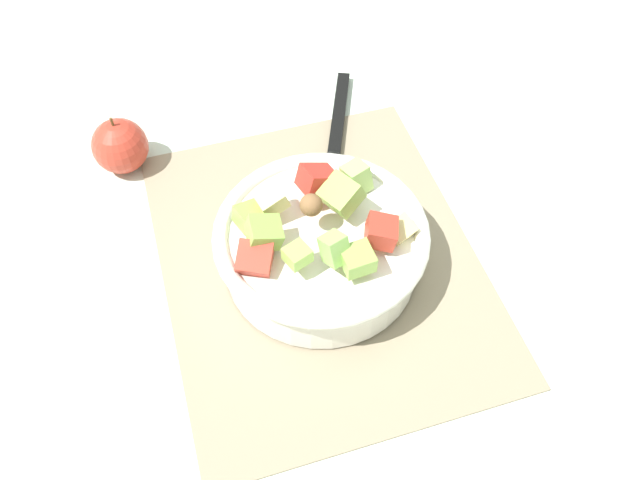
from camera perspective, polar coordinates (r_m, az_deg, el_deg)
ground_plane at (r=0.81m, az=-0.10°, el=-1.84°), size 2.40×2.40×0.00m
placemat at (r=0.80m, az=-0.10°, el=-1.71°), size 0.48×0.38×0.01m
salad_bowl at (r=0.76m, az=-0.01°, el=-0.33°), size 0.25×0.25×0.12m
serving_spoon at (r=0.93m, az=1.35°, el=8.63°), size 0.22×0.11×0.01m
whole_apple at (r=0.92m, az=-17.15°, el=7.90°), size 0.08×0.08×0.09m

